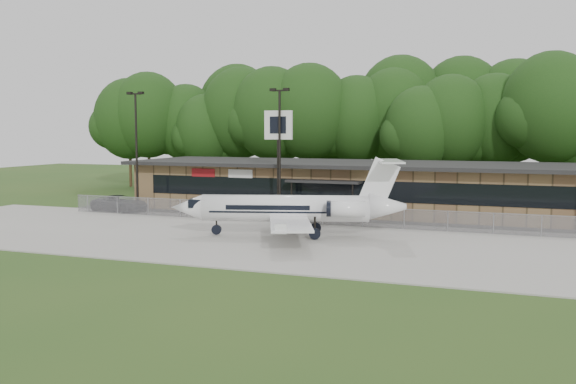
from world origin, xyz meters
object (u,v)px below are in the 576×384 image
at_px(pole_sign, 278,137).
at_px(terminal, 365,187).
at_px(business_jet, 294,209).
at_px(suv, 120,204).

bearing_deg(pole_sign, terminal, 51.20).
relative_size(business_jet, suv, 2.99).
relative_size(business_jet, pole_sign, 1.81).
xyz_separation_m(suv, pole_sign, (14.64, 0.24, 5.82)).
bearing_deg(suv, business_jet, -104.65).
height_order(business_jet, pole_sign, pole_sign).
distance_m(terminal, business_jet, 14.59).
bearing_deg(business_jet, terminal, 68.41).
relative_size(suv, pole_sign, 0.60).
distance_m(suv, pole_sign, 15.75).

